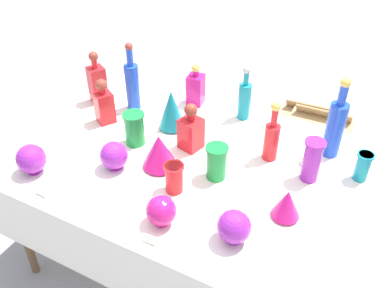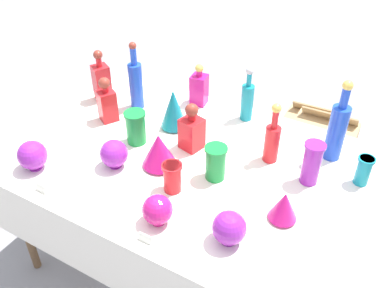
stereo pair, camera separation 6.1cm
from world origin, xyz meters
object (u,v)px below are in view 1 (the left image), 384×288
object	(u,v)px
square_decanter_3	(97,82)
fluted_vase_0	(171,109)
square_decanter_0	(191,130)
square_decanter_2	(104,104)
tall_bottle_3	(272,138)
round_bowl_1	(31,159)
cardboard_box_behind_left	(314,149)
tall_bottle_0	(335,126)
round_bowl_0	(234,227)
fluted_vase_2	(159,151)
slender_vase_3	(217,161)
tall_bottle_1	(245,99)
fluted_vase_1	(287,204)
square_decanter_1	(196,88)
slender_vase_1	(363,165)
round_bowl_3	(161,211)
cardboard_box_behind_right	(305,135)
slender_vase_2	(174,177)
slender_vase_4	(134,128)
tall_bottle_2	(132,84)
round_bowl_2	(114,155)
slender_vase_0	(312,159)

from	to	relation	value
square_decanter_3	fluted_vase_0	world-z (taller)	square_decanter_3
square_decanter_0	square_decanter_2	world-z (taller)	square_decanter_2
tall_bottle_3	round_bowl_1	distance (m)	1.13
cardboard_box_behind_left	fluted_vase_0	bearing A→B (deg)	-123.43
tall_bottle_0	round_bowl_0	world-z (taller)	tall_bottle_0
fluted_vase_2	slender_vase_3	bearing A→B (deg)	12.12
tall_bottle_3	square_decanter_2	world-z (taller)	tall_bottle_3
square_decanter_2	round_bowl_0	distance (m)	1.06
tall_bottle_1	round_bowl_0	distance (m)	0.89
fluted_vase_2	fluted_vase_1	bearing A→B (deg)	-3.52
square_decanter_2	fluted_vase_1	xyz separation A→B (m)	(1.10, -0.24, -0.04)
slender_vase_3	square_decanter_1	bearing A→B (deg)	125.62
square_decanter_1	tall_bottle_3	bearing A→B (deg)	-27.40
slender_vase_1	round_bowl_1	world-z (taller)	round_bowl_1
round_bowl_3	cardboard_box_behind_right	world-z (taller)	round_bowl_3
square_decanter_3	fluted_vase_1	distance (m)	1.33
round_bowl_0	fluted_vase_0	bearing A→B (deg)	136.81
slender_vase_2	round_bowl_3	world-z (taller)	slender_vase_2
slender_vase_3	slender_vase_4	size ratio (longest dim) A/B	0.98
tall_bottle_1	fluted_vase_0	size ratio (longest dim) A/B	1.38
tall_bottle_1	fluted_vase_1	distance (m)	0.77
tall_bottle_0	cardboard_box_behind_right	bearing A→B (deg)	106.93
tall_bottle_3	round_bowl_0	size ratio (longest dim) A/B	2.20
slender_vase_1	fluted_vase_2	xyz separation A→B (m)	(-0.86, -0.35, 0.02)
tall_bottle_2	tall_bottle_0	bearing A→B (deg)	4.86
slender_vase_1	cardboard_box_behind_left	distance (m)	1.16
slender_vase_3	round_bowl_0	distance (m)	0.38
round_bowl_2	cardboard_box_behind_right	size ratio (longest dim) A/B	0.31
slender_vase_4	fluted_vase_0	bearing A→B (deg)	64.76
tall_bottle_2	round_bowl_3	world-z (taller)	tall_bottle_2
slender_vase_3	tall_bottle_3	bearing A→B (deg)	55.65
square_decanter_0	fluted_vase_2	size ratio (longest dim) A/B	1.42
slender_vase_2	square_decanter_1	bearing A→B (deg)	110.19
round_bowl_3	slender_vase_1	bearing A→B (deg)	44.81
slender_vase_1	tall_bottle_3	bearing A→B (deg)	-173.86
square_decanter_2	fluted_vase_1	bearing A→B (deg)	-12.11
tall_bottle_2	slender_vase_1	distance (m)	1.28
cardboard_box_behind_right	tall_bottle_1	bearing A→B (deg)	-103.68
round_bowl_1	tall_bottle_1	bearing A→B (deg)	52.25
fluted_vase_1	tall_bottle_0	bearing A→B (deg)	83.26
square_decanter_3	tall_bottle_3	bearing A→B (deg)	-2.67
tall_bottle_1	square_decanter_1	distance (m)	0.31
slender_vase_0	slender_vase_3	distance (m)	0.43
tall_bottle_3	round_bowl_1	world-z (taller)	tall_bottle_3
cardboard_box_behind_right	slender_vase_2	bearing A→B (deg)	-99.31
fluted_vase_1	tall_bottle_3	bearing A→B (deg)	118.89
fluted_vase_0	tall_bottle_1	bearing A→B (deg)	42.20
square_decanter_0	fluted_vase_2	bearing A→B (deg)	-106.44
slender_vase_0	cardboard_box_behind_right	distance (m)	1.42
square_decanter_3	slender_vase_0	bearing A→B (deg)	-5.00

